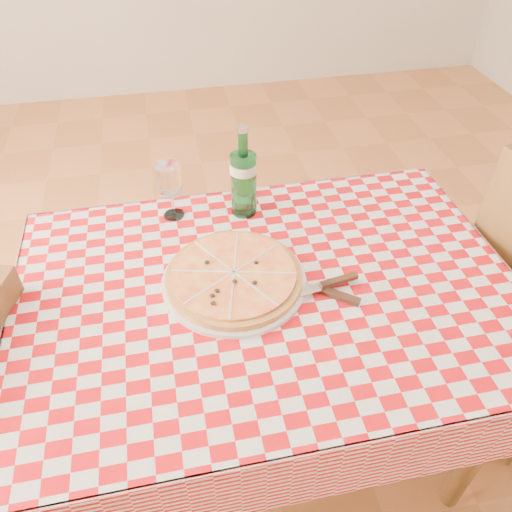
{
  "coord_description": "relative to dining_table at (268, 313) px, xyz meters",
  "views": [
    {
      "loc": [
        -0.21,
        -0.87,
        1.68
      ],
      "look_at": [
        -0.02,
        0.06,
        0.82
      ],
      "focal_mm": 35.0,
      "sensor_mm": 36.0,
      "label": 1
    }
  ],
  "objects": [
    {
      "name": "water_bottle",
      "position": [
        -0.0,
        0.33,
        0.24
      ],
      "size": [
        0.09,
        0.09,
        0.28
      ],
      "primitive_type": null,
      "rotation": [
        0.0,
        0.0,
        -0.1
      ],
      "color": "#1B6C2F",
      "rests_on": "tablecloth"
    },
    {
      "name": "cutlery",
      "position": [
        0.13,
        -0.04,
        0.11
      ],
      "size": [
        0.3,
        0.26,
        0.03
      ],
      "primitive_type": null,
      "rotation": [
        0.0,
        0.0,
        -0.18
      ],
      "color": "silver",
      "rests_on": "tablecloth"
    },
    {
      "name": "pizza_plate",
      "position": [
        -0.08,
        0.03,
        0.12
      ],
      "size": [
        0.45,
        0.45,
        0.05
      ],
      "primitive_type": null,
      "rotation": [
        0.0,
        0.0,
        -0.23
      ],
      "color": "gold",
      "rests_on": "tablecloth"
    },
    {
      "name": "dining_table",
      "position": [
        0.0,
        0.0,
        0.0
      ],
      "size": [
        1.2,
        0.8,
        0.75
      ],
      "color": "brown",
      "rests_on": "ground"
    },
    {
      "name": "wine_glass",
      "position": [
        -0.21,
        0.36,
        0.19
      ],
      "size": [
        0.08,
        0.08,
        0.18
      ],
      "primitive_type": null,
      "rotation": [
        0.0,
        0.0,
        -0.25
      ],
      "color": "white",
      "rests_on": "tablecloth"
    },
    {
      "name": "tablecloth",
      "position": [
        0.0,
        0.0,
        0.09
      ],
      "size": [
        1.3,
        0.9,
        0.01
      ],
      "primitive_type": "cube",
      "color": "#AF0A10",
      "rests_on": "dining_table"
    }
  ]
}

